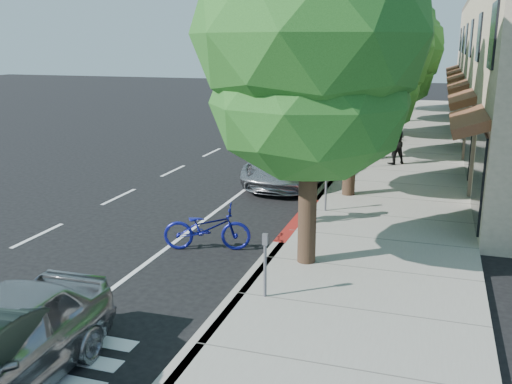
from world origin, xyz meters
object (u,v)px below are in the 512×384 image
at_px(cyclist, 307,195).
at_px(silver_suv, 293,163).
at_px(dark_suv_far, 375,105).
at_px(street_tree_3, 389,51).
at_px(pedestrian, 395,142).
at_px(street_tree_0, 311,40).
at_px(street_tree_4, 399,41).
at_px(bicycle, 207,228).
at_px(dark_sedan, 328,143).
at_px(street_tree_2, 376,51).
at_px(street_tree_1, 354,51).
at_px(white_pickup, 355,124).
at_px(street_tree_5, 405,44).

distance_m(cyclist, silver_suv, 4.89).
distance_m(cyclist, dark_suv_far, 24.44).
distance_m(street_tree_3, pedestrian, 7.62).
distance_m(street_tree_0, cyclist, 4.97).
bearing_deg(pedestrian, street_tree_4, -120.91).
xyz_separation_m(bicycle, dark_sedan, (0.65, 11.97, 0.11)).
distance_m(silver_suv, dark_sedan, 4.88).
bearing_deg(pedestrian, street_tree_3, -117.03).
bearing_deg(street_tree_3, dark_sedan, -108.36).
bearing_deg(silver_suv, pedestrian, 54.07).
distance_m(street_tree_2, street_tree_4, 12.01).
relative_size(street_tree_0, dark_sedan, 1.98).
bearing_deg(silver_suv, dark_sedan, 90.65).
bearing_deg(dark_sedan, street_tree_1, -71.91).
relative_size(street_tree_4, dark_sedan, 1.99).
bearing_deg(street_tree_4, street_tree_2, -90.00).
height_order(silver_suv, pedestrian, pedestrian).
height_order(white_pickup, pedestrian, pedestrian).
distance_m(street_tree_2, bicycle, 12.52).
bearing_deg(silver_suv, street_tree_0, -69.16).
bearing_deg(pedestrian, bicycle, 36.73).
xyz_separation_m(street_tree_0, street_tree_2, (0.00, 12.00, -0.38)).
bearing_deg(street_tree_5, street_tree_4, -90.00).
relative_size(street_tree_3, silver_suv, 1.43).
height_order(street_tree_3, dark_suv_far, street_tree_3).
relative_size(street_tree_1, street_tree_5, 0.96).
height_order(cyclist, dark_sedan, cyclist).
bearing_deg(street_tree_4, street_tree_0, -90.00).
bearing_deg(white_pickup, street_tree_0, -91.79).
height_order(street_tree_1, street_tree_3, street_tree_1).
xyz_separation_m(street_tree_2, street_tree_4, (0.00, 12.00, 0.38)).
xyz_separation_m(street_tree_0, street_tree_4, (0.00, 24.00, 0.01)).
height_order(street_tree_2, street_tree_3, street_tree_3).
height_order(street_tree_4, pedestrian, street_tree_4).
bearing_deg(street_tree_5, dark_suv_far, -119.51).
bearing_deg(dark_suv_far, street_tree_4, -70.47).
relative_size(silver_suv, dark_sedan, 1.30).
distance_m(street_tree_3, street_tree_4, 6.02).
distance_m(street_tree_0, pedestrian, 11.92).
relative_size(street_tree_5, white_pickup, 1.34).
bearing_deg(street_tree_3, street_tree_1, -90.00).
bearing_deg(cyclist, street_tree_4, -24.31).
bearing_deg(street_tree_3, bicycle, -98.16).
xyz_separation_m(street_tree_4, dark_sedan, (-1.87, -11.63, -4.24)).
relative_size(cyclist, white_pickup, 0.30).
bearing_deg(bicycle, street_tree_0, -115.10).
bearing_deg(pedestrian, street_tree_0, 49.64).
bearing_deg(white_pickup, cyclist, -93.47).
xyz_separation_m(bicycle, dark_suv_far, (0.99, 26.89, 0.18)).
bearing_deg(street_tree_2, dark_suv_far, 95.75).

